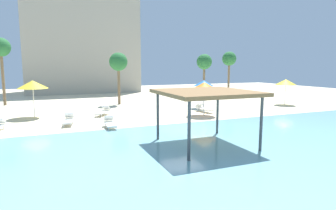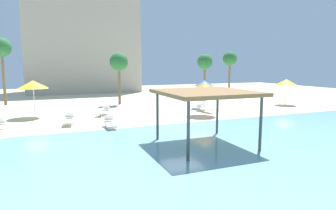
{
  "view_description": "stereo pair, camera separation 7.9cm",
  "coord_description": "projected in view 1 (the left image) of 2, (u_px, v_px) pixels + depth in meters",
  "views": [
    {
      "loc": [
        -7.48,
        -15.86,
        3.98
      ],
      "look_at": [
        -0.15,
        2.0,
        1.3
      ],
      "focal_mm": 29.85,
      "sensor_mm": 36.0,
      "label": 1
    },
    {
      "loc": [
        -7.41,
        -15.89,
        3.98
      ],
      "look_at": [
        -0.15,
        2.0,
        1.3
      ],
      "focal_mm": 29.85,
      "sensor_mm": 36.0,
      "label": 2
    }
  ],
  "objects": [
    {
      "name": "shade_pavilion",
      "position": [
        206.0,
        94.0,
        13.83
      ],
      "size": [
        4.45,
        4.45,
        2.78
      ],
      "color": "#42474C",
      "rests_on": "ground"
    },
    {
      "name": "lounge_chair_0",
      "position": [
        110.0,
        123.0,
        18.16
      ],
      "size": [
        0.7,
        1.92,
        0.74
      ],
      "rotation": [
        0.0,
        0.0,
        -1.62
      ],
      "color": "white",
      "rests_on": "ground"
    },
    {
      "name": "palm_tree_0",
      "position": [
        118.0,
        63.0,
        28.96
      ],
      "size": [
        1.9,
        1.9,
        5.4
      ],
      "color": "brown",
      "rests_on": "ground"
    },
    {
      "name": "palm_tree_1",
      "position": [
        204.0,
        63.0,
        34.66
      ],
      "size": [
        1.9,
        1.9,
        5.49
      ],
      "color": "brown",
      "rests_on": "ground"
    },
    {
      "name": "beach_umbrella_yellow_2",
      "position": [
        286.0,
        82.0,
        29.05
      ],
      "size": [
        2.13,
        2.13,
        2.65
      ],
      "color": "silver",
      "rests_on": "ground"
    },
    {
      "name": "ground_plane",
      "position": [
        182.0,
        129.0,
        17.89
      ],
      "size": [
        80.0,
        80.0,
        0.0
      ],
      "primitive_type": "plane",
      "color": "beige"
    },
    {
      "name": "hotel_block_0",
      "position": [
        82.0,
        44.0,
        43.62
      ],
      "size": [
        16.29,
        9.37,
        14.99
      ],
      "primitive_type": "cube",
      "color": "#B2A893",
      "rests_on": "ground"
    },
    {
      "name": "beach_umbrella_blue_1",
      "position": [
        204.0,
        83.0,
        26.71
      ],
      "size": [
        1.94,
        1.94,
        2.66
      ],
      "color": "silver",
      "rests_on": "ground"
    },
    {
      "name": "lounge_chair_1",
      "position": [
        69.0,
        120.0,
        19.16
      ],
      "size": [
        0.87,
        1.96,
        0.74
      ],
      "rotation": [
        0.0,
        0.0,
        -1.72
      ],
      "color": "white",
      "rests_on": "ground"
    },
    {
      "name": "beach_umbrella_yellow_0",
      "position": [
        33.0,
        85.0,
        21.7
      ],
      "size": [
        2.29,
        2.29,
        2.9
      ],
      "color": "silver",
      "rests_on": "ground"
    },
    {
      "name": "palm_tree_2",
      "position": [
        229.0,
        60.0,
        37.85
      ],
      "size": [
        1.9,
        1.9,
        5.97
      ],
      "color": "brown",
      "rests_on": "ground"
    },
    {
      "name": "lounge_chair_2",
      "position": [
        203.0,
        108.0,
        24.54
      ],
      "size": [
        0.87,
        1.96,
        0.74
      ],
      "rotation": [
        0.0,
        0.0,
        -1.43
      ],
      "color": "white",
      "rests_on": "ground"
    },
    {
      "name": "beach_umbrella_orange_3",
      "position": [
        204.0,
        86.0,
        22.61
      ],
      "size": [
        2.32,
        2.32,
        2.71
      ],
      "color": "silver",
      "rests_on": "ground"
    },
    {
      "name": "lagoon_water",
      "position": [
        230.0,
        151.0,
        13.08
      ],
      "size": [
        44.0,
        13.5,
        0.04
      ],
      "primitive_type": "cube",
      "color": "#7AB7C1",
      "rests_on": "ground"
    },
    {
      "name": "palm_tree_3",
      "position": [
        1.0,
        49.0,
        28.03
      ],
      "size": [
        1.9,
        1.9,
        6.85
      ],
      "color": "brown",
      "rests_on": "ground"
    },
    {
      "name": "lounge_chair_3",
      "position": [
        103.0,
        111.0,
        22.85
      ],
      "size": [
        1.56,
        1.91,
        0.74
      ],
      "rotation": [
        0.0,
        0.0,
        -2.17
      ],
      "color": "white",
      "rests_on": "ground"
    }
  ]
}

